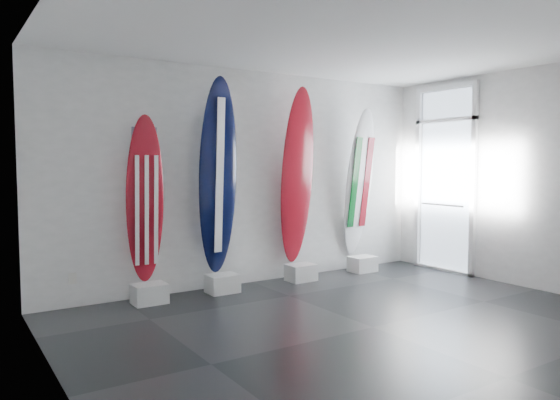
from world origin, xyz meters
TOP-DOWN VIEW (x-y plane):
  - floor at (0.00, 0.00)m, footprint 6.00×6.00m
  - ceiling at (0.00, 0.00)m, footprint 6.00×6.00m
  - wall_back at (0.00, 2.50)m, footprint 6.00×0.00m
  - wall_left at (-3.00, 0.00)m, footprint 0.00×5.00m
  - wall_right at (3.00, 0.00)m, footprint 0.00×5.00m
  - display_block_usa at (-1.63, 2.18)m, footprint 0.40×0.30m
  - surfboard_usa at (-1.63, 2.28)m, footprint 0.48×0.24m
  - display_block_navy at (-0.64, 2.18)m, footprint 0.40×0.30m
  - surfboard_navy at (-0.64, 2.28)m, footprint 0.61×0.29m
  - display_block_swiss at (0.64, 2.18)m, footprint 0.40×0.30m
  - surfboard_swiss at (0.64, 2.28)m, footprint 0.60×0.37m
  - display_block_italy at (1.82, 2.18)m, footprint 0.40×0.30m
  - surfboard_italy at (1.82, 2.28)m, footprint 0.54×0.43m
  - wall_outlet at (-2.45, 2.48)m, footprint 0.09×0.02m
  - glass_door at (2.97, 1.55)m, footprint 0.12×1.16m
  - balcony at (4.30, 1.55)m, footprint 2.80×2.20m

SIDE VIEW (x-z plane):
  - floor at x=0.00m, z-range 0.00..0.00m
  - display_block_usa at x=-1.63m, z-range 0.00..0.24m
  - display_block_navy at x=-0.64m, z-range 0.00..0.24m
  - display_block_swiss at x=0.64m, z-range 0.00..0.24m
  - display_block_italy at x=1.82m, z-range 0.00..0.24m
  - wall_outlet at x=-2.45m, z-range 0.28..0.41m
  - balcony at x=4.30m, z-range -0.10..1.10m
  - surfboard_usa at x=-1.63m, z-range 0.24..2.29m
  - surfboard_italy at x=1.82m, z-range 0.23..2.56m
  - glass_door at x=2.97m, z-range 0.00..2.85m
  - wall_back at x=0.00m, z-range -1.50..4.50m
  - wall_left at x=-3.00m, z-range -1.00..4.00m
  - wall_right at x=3.00m, z-range -1.00..4.00m
  - surfboard_swiss at x=0.64m, z-range 0.24..2.79m
  - surfboard_navy at x=-0.64m, z-range 0.24..2.83m
  - ceiling at x=0.00m, z-range 3.00..3.00m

